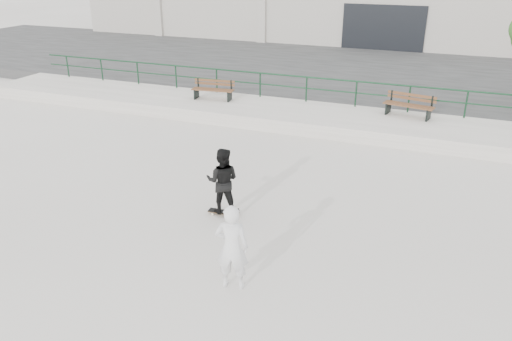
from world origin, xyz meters
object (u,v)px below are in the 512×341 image
at_px(bench_left, 213,90).
at_px(skateboard, 224,212).
at_px(seated_skater, 232,247).
at_px(bench_right, 409,105).
at_px(standing_skater, 223,181).

xyz_separation_m(bench_left, skateboard, (4.20, -8.04, -0.82)).
bearing_deg(seated_skater, bench_right, -114.11).
bearing_deg(standing_skater, bench_right, -126.11).
xyz_separation_m(bench_left, bench_right, (7.72, 0.53, 0.02)).
height_order(bench_right, seated_skater, seated_skater).
distance_m(skateboard, seated_skater, 3.06).
bearing_deg(standing_skater, skateboard, 62.18).
bearing_deg(seated_skater, standing_skater, -74.86).
relative_size(skateboard, standing_skater, 0.47).
bearing_deg(bench_left, skateboard, -68.72).
xyz_separation_m(bench_left, standing_skater, (4.20, -8.04, 0.04)).
height_order(bench_right, standing_skater, standing_skater).
distance_m(bench_left, bench_right, 7.74).
bearing_deg(skateboard, seated_skater, -65.26).
xyz_separation_m(bench_right, seated_skater, (-2.11, -11.16, -0.02)).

